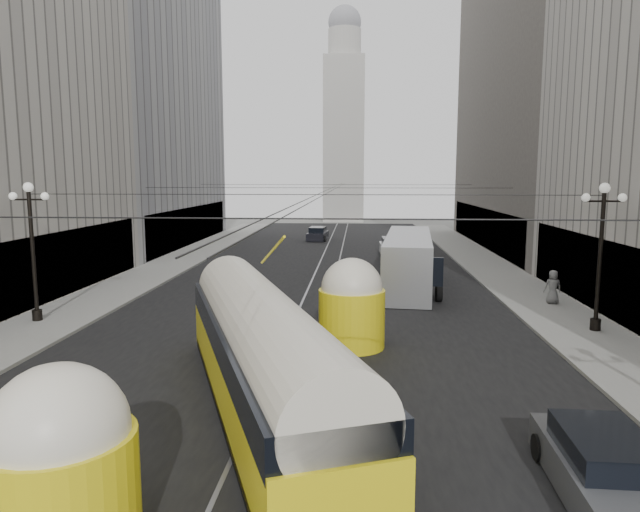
# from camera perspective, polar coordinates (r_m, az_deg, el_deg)

# --- Properties ---
(road) EXTENTS (20.00, 85.00, 0.02)m
(road) POSITION_cam_1_polar(r_m,az_deg,el_deg) (40.02, 0.57, -1.77)
(road) COLOR black
(road) RESTS_ON ground
(sidewalk_left) EXTENTS (4.00, 72.00, 0.15)m
(sidewalk_left) POSITION_cam_1_polar(r_m,az_deg,el_deg) (45.68, -14.37, -0.70)
(sidewalk_left) COLOR gray
(sidewalk_left) RESTS_ON ground
(sidewalk_right) EXTENTS (4.00, 72.00, 0.15)m
(sidewalk_right) POSITION_cam_1_polar(r_m,az_deg,el_deg) (44.48, 16.47, -1.01)
(sidewalk_right) COLOR gray
(sidewalk_right) RESTS_ON ground
(rail_left) EXTENTS (0.12, 85.00, 0.04)m
(rail_left) POSITION_cam_1_polar(r_m,az_deg,el_deg) (40.07, -0.50, -1.76)
(rail_left) COLOR gray
(rail_left) RESTS_ON ground
(rail_right) EXTENTS (0.12, 85.00, 0.04)m
(rail_right) POSITION_cam_1_polar(r_m,az_deg,el_deg) (39.99, 1.64, -1.78)
(rail_right) COLOR gray
(rail_right) RESTS_ON ground
(building_left_far) EXTENTS (12.60, 28.60, 28.60)m
(building_left_far) POSITION_cam_1_polar(r_m,az_deg,el_deg) (59.69, -18.71, 14.84)
(building_left_far) COLOR #999999
(building_left_far) RESTS_ON ground
(building_right_far) EXTENTS (12.60, 32.60, 32.60)m
(building_right_far) POSITION_cam_1_polar(r_m,az_deg,el_deg) (58.44, 22.48, 16.79)
(building_right_far) COLOR #514C47
(building_right_far) RESTS_ON ground
(distant_tower) EXTENTS (6.00, 6.00, 31.36)m
(distant_tower) POSITION_cam_1_polar(r_m,az_deg,el_deg) (87.29, 2.43, 13.39)
(distant_tower) COLOR #B2AFA8
(distant_tower) RESTS_ON ground
(lamppost_left_mid) EXTENTS (1.86, 0.44, 6.37)m
(lamppost_left_mid) POSITION_cam_1_polar(r_m,az_deg,el_deg) (29.14, -26.83, 1.11)
(lamppost_left_mid) COLOR black
(lamppost_left_mid) RESTS_ON sidewalk_left
(lamppost_right_mid) EXTENTS (1.86, 0.44, 6.37)m
(lamppost_right_mid) POSITION_cam_1_polar(r_m,az_deg,el_deg) (27.11, 26.25, 0.70)
(lamppost_right_mid) COLOR black
(lamppost_right_mid) RESTS_ON sidewalk_right
(catenary) EXTENTS (25.00, 72.00, 0.23)m
(catenary) POSITION_cam_1_polar(r_m,az_deg,el_deg) (38.44, 0.67, 6.64)
(catenary) COLOR black
(catenary) RESTS_ON ground
(streetcar) EXTENTS (7.59, 15.77, 3.66)m
(streetcar) POSITION_cam_1_polar(r_m,az_deg,el_deg) (16.64, -5.76, -9.61)
(streetcar) COLOR yellow
(streetcar) RESTS_ON ground
(city_bus) EXTENTS (3.88, 12.87, 3.22)m
(city_bus) POSITION_cam_1_polar(r_m,az_deg,el_deg) (35.50, 8.82, -0.25)
(city_bus) COLOR #9FA1A5
(city_bus) RESTS_ON ground
(sedan_grey) EXTENTS (2.02, 4.62, 1.44)m
(sedan_grey) POSITION_cam_1_polar(r_m,az_deg,el_deg) (14.24, 26.47, -18.52)
(sedan_grey) COLOR #525456
(sedan_grey) RESTS_ON ground
(sedan_white_far) EXTENTS (2.17, 5.02, 1.57)m
(sedan_white_far) POSITION_cam_1_polar(r_m,az_deg,el_deg) (49.12, 7.31, 0.83)
(sedan_white_far) COLOR white
(sedan_white_far) RESTS_ON ground
(sedan_dark_far) EXTENTS (2.15, 4.58, 1.41)m
(sedan_dark_far) POSITION_cam_1_polar(r_m,az_deg,el_deg) (60.77, -0.24, 2.20)
(sedan_dark_far) COLOR black
(sedan_dark_far) RESTS_ON ground
(pedestrian_crossing_a) EXTENTS (0.41, 0.62, 1.68)m
(pedestrian_crossing_a) POSITION_cam_1_polar(r_m,az_deg,el_deg) (12.76, -26.55, -20.79)
(pedestrian_crossing_a) COLOR black
(pedestrian_crossing_a) RESTS_ON ground
(pedestrian_crossing_b) EXTENTS (1.00, 1.08, 1.77)m
(pedestrian_crossing_b) POSITION_cam_1_polar(r_m,az_deg,el_deg) (12.91, 5.96, -19.36)
(pedestrian_crossing_b) COLOR silver
(pedestrian_crossing_b) RESTS_ON ground
(pedestrian_sidewalk_right) EXTENTS (0.87, 0.53, 1.77)m
(pedestrian_sidewalk_right) POSITION_cam_1_polar(r_m,az_deg,el_deg) (32.32, 22.26, -2.87)
(pedestrian_sidewalk_right) COLOR slate
(pedestrian_sidewalk_right) RESTS_ON sidewalk_right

